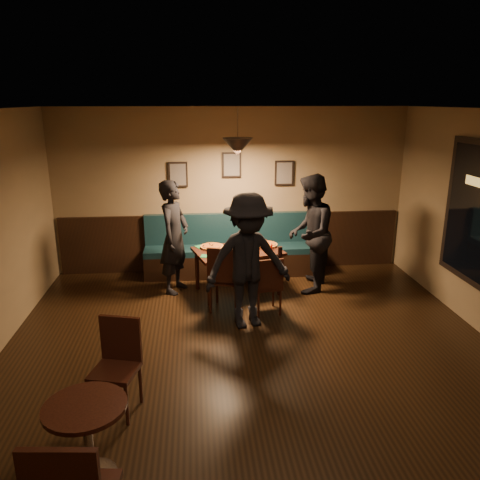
{
  "coord_description": "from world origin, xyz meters",
  "views": [
    {
      "loc": [
        -0.64,
        -4.55,
        2.9
      ],
      "look_at": [
        0.0,
        2.04,
        0.95
      ],
      "focal_mm": 35.71,
      "sensor_mm": 36.0,
      "label": 1
    }
  ],
  "objects_px": {
    "chair_near_left": "(226,277)",
    "diner_front": "(248,261)",
    "cafe_table": "(88,442)",
    "cafe_chair_far": "(115,369)",
    "diner_right": "(310,234)",
    "tabasco_bottle": "(272,247)",
    "diner_left": "(174,237)",
    "dining_table": "(238,271)",
    "booth_bench": "(233,246)",
    "soda_glass": "(280,251)",
    "chair_near_right": "(266,284)"
  },
  "relations": [
    {
      "from": "chair_near_left",
      "to": "diner_front",
      "type": "xyz_separation_m",
      "value": [
        0.25,
        -0.53,
        0.41
      ]
    },
    {
      "from": "cafe_table",
      "to": "cafe_chair_far",
      "type": "relative_size",
      "value": 0.74
    },
    {
      "from": "diner_right",
      "to": "cafe_chair_far",
      "type": "height_order",
      "value": "diner_right"
    },
    {
      "from": "chair_near_left",
      "to": "tabasco_bottle",
      "type": "xyz_separation_m",
      "value": [
        0.74,
        0.56,
        0.26
      ]
    },
    {
      "from": "diner_front",
      "to": "cafe_chair_far",
      "type": "relative_size",
      "value": 1.95
    },
    {
      "from": "diner_right",
      "to": "diner_front",
      "type": "height_order",
      "value": "diner_right"
    },
    {
      "from": "diner_left",
      "to": "dining_table",
      "type": "bearing_deg",
      "value": -76.45
    },
    {
      "from": "diner_front",
      "to": "cafe_table",
      "type": "xyz_separation_m",
      "value": [
        -1.54,
        -2.57,
        -0.56
      ]
    },
    {
      "from": "dining_table",
      "to": "diner_left",
      "type": "height_order",
      "value": "diner_left"
    },
    {
      "from": "booth_bench",
      "to": "cafe_table",
      "type": "bearing_deg",
      "value": -108.46
    },
    {
      "from": "dining_table",
      "to": "soda_glass",
      "type": "xyz_separation_m",
      "value": [
        0.59,
        -0.35,
        0.42
      ]
    },
    {
      "from": "booth_bench",
      "to": "cafe_table",
      "type": "height_order",
      "value": "booth_bench"
    },
    {
      "from": "chair_near_right",
      "to": "diner_front",
      "type": "bearing_deg",
      "value": -137.55
    },
    {
      "from": "chair_near_right",
      "to": "cafe_chair_far",
      "type": "relative_size",
      "value": 0.91
    },
    {
      "from": "booth_bench",
      "to": "chair_near_left",
      "type": "height_order",
      "value": "booth_bench"
    },
    {
      "from": "dining_table",
      "to": "cafe_chair_far",
      "type": "bearing_deg",
      "value": -131.38
    },
    {
      "from": "dining_table",
      "to": "cafe_table",
      "type": "relative_size",
      "value": 1.9
    },
    {
      "from": "diner_left",
      "to": "soda_glass",
      "type": "distance_m",
      "value": 1.64
    },
    {
      "from": "cafe_chair_far",
      "to": "cafe_table",
      "type": "bearing_deg",
      "value": 99.75
    },
    {
      "from": "tabasco_bottle",
      "to": "dining_table",
      "type": "bearing_deg",
      "value": 173.62
    },
    {
      "from": "diner_front",
      "to": "soda_glass",
      "type": "xyz_separation_m",
      "value": [
        0.57,
        0.8,
        -0.14
      ]
    },
    {
      "from": "tabasco_bottle",
      "to": "diner_left",
      "type": "bearing_deg",
      "value": 171.96
    },
    {
      "from": "dining_table",
      "to": "diner_front",
      "type": "height_order",
      "value": "diner_front"
    },
    {
      "from": "tabasco_bottle",
      "to": "cafe_chair_far",
      "type": "bearing_deg",
      "value": -124.71
    },
    {
      "from": "dining_table",
      "to": "chair_near_right",
      "type": "distance_m",
      "value": 0.84
    },
    {
      "from": "diner_front",
      "to": "tabasco_bottle",
      "type": "xyz_separation_m",
      "value": [
        0.49,
        1.09,
        -0.15
      ]
    },
    {
      "from": "chair_near_left",
      "to": "diner_left",
      "type": "bearing_deg",
      "value": 151.5
    },
    {
      "from": "dining_table",
      "to": "diner_left",
      "type": "relative_size",
      "value": 0.73
    },
    {
      "from": "cafe_chair_far",
      "to": "chair_near_left",
      "type": "bearing_deg",
      "value": -103.11
    },
    {
      "from": "chair_near_left",
      "to": "soda_glass",
      "type": "xyz_separation_m",
      "value": [
        0.82,
        0.27,
        0.27
      ]
    },
    {
      "from": "dining_table",
      "to": "diner_right",
      "type": "relative_size",
      "value": 0.7
    },
    {
      "from": "diner_right",
      "to": "cafe_chair_far",
      "type": "xyz_separation_m",
      "value": [
        -2.55,
        -2.87,
        -0.46
      ]
    },
    {
      "from": "chair_near_left",
      "to": "diner_right",
      "type": "height_order",
      "value": "diner_right"
    },
    {
      "from": "diner_left",
      "to": "tabasco_bottle",
      "type": "xyz_separation_m",
      "value": [
        1.48,
        -0.21,
        -0.13
      ]
    },
    {
      "from": "chair_near_left",
      "to": "cafe_table",
      "type": "height_order",
      "value": "chair_near_left"
    },
    {
      "from": "chair_near_left",
      "to": "cafe_chair_far",
      "type": "relative_size",
      "value": 1.06
    },
    {
      "from": "chair_near_left",
      "to": "cafe_chair_far",
      "type": "height_order",
      "value": "chair_near_left"
    },
    {
      "from": "diner_left",
      "to": "diner_right",
      "type": "bearing_deg",
      "value": -71.83
    },
    {
      "from": "dining_table",
      "to": "diner_right",
      "type": "xyz_separation_m",
      "value": [
        1.11,
        -0.01,
        0.57
      ]
    },
    {
      "from": "cafe_chair_far",
      "to": "dining_table",
      "type": "bearing_deg",
      "value": -101.42
    },
    {
      "from": "chair_near_left",
      "to": "tabasco_bottle",
      "type": "relative_size",
      "value": 8.7
    },
    {
      "from": "chair_near_left",
      "to": "diner_front",
      "type": "height_order",
      "value": "diner_front"
    },
    {
      "from": "diner_left",
      "to": "booth_bench",
      "type": "bearing_deg",
      "value": -33.15
    },
    {
      "from": "diner_right",
      "to": "chair_near_right",
      "type": "bearing_deg",
      "value": -23.38
    },
    {
      "from": "chair_near_left",
      "to": "diner_right",
      "type": "bearing_deg",
      "value": 42.42
    },
    {
      "from": "diner_right",
      "to": "cafe_chair_far",
      "type": "bearing_deg",
      "value": -19.43
    },
    {
      "from": "dining_table",
      "to": "chair_near_left",
      "type": "xyz_separation_m",
      "value": [
        -0.23,
        -0.62,
        0.14
      ]
    },
    {
      "from": "chair_near_right",
      "to": "diner_left",
      "type": "bearing_deg",
      "value": 135.7
    },
    {
      "from": "chair_near_left",
      "to": "diner_left",
      "type": "relative_size",
      "value": 0.55
    },
    {
      "from": "tabasco_bottle",
      "to": "diner_front",
      "type": "bearing_deg",
      "value": -114.06
    }
  ]
}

